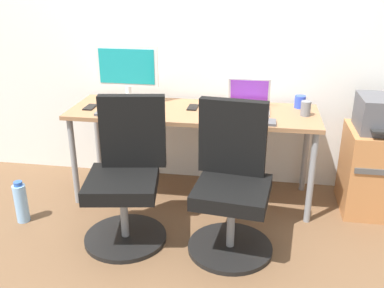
{
  "coord_description": "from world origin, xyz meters",
  "views": [
    {
      "loc": [
        0.48,
        -2.98,
        1.65
      ],
      "look_at": [
        0.0,
        -0.05,
        0.46
      ],
      "focal_mm": 40.2,
      "sensor_mm": 36.0,
      "label": 1
    }
  ],
  "objects_px": {
    "office_chair_right": "(232,186)",
    "office_chair_left": "(127,178)",
    "water_bottle_on_floor": "(21,202)",
    "desktop_monitor": "(127,70)",
    "coffee_mug": "(300,102)",
    "side_cabinet": "(377,171)",
    "open_laptop": "(248,102)"
  },
  "relations": [
    {
      "from": "office_chair_right",
      "to": "office_chair_left",
      "type": "bearing_deg",
      "value": -179.96
    },
    {
      "from": "water_bottle_on_floor",
      "to": "desktop_monitor",
      "type": "distance_m",
      "value": 1.24
    },
    {
      "from": "water_bottle_on_floor",
      "to": "coffee_mug",
      "type": "bearing_deg",
      "value": 21.4
    },
    {
      "from": "side_cabinet",
      "to": "coffee_mug",
      "type": "relative_size",
      "value": 6.79
    },
    {
      "from": "office_chair_left",
      "to": "desktop_monitor",
      "type": "height_order",
      "value": "desktop_monitor"
    },
    {
      "from": "office_chair_right",
      "to": "open_laptop",
      "type": "height_order",
      "value": "office_chair_right"
    },
    {
      "from": "office_chair_left",
      "to": "water_bottle_on_floor",
      "type": "relative_size",
      "value": 3.03
    },
    {
      "from": "office_chair_left",
      "to": "open_laptop",
      "type": "xyz_separation_m",
      "value": [
        0.73,
        0.69,
        0.34
      ]
    },
    {
      "from": "side_cabinet",
      "to": "open_laptop",
      "type": "height_order",
      "value": "open_laptop"
    },
    {
      "from": "office_chair_right",
      "to": "desktop_monitor",
      "type": "bearing_deg",
      "value": 139.16
    },
    {
      "from": "water_bottle_on_floor",
      "to": "open_laptop",
      "type": "distance_m",
      "value": 1.78
    },
    {
      "from": "office_chair_right",
      "to": "coffee_mug",
      "type": "relative_size",
      "value": 10.22
    },
    {
      "from": "side_cabinet",
      "to": "desktop_monitor",
      "type": "relative_size",
      "value": 1.3
    },
    {
      "from": "office_chair_left",
      "to": "office_chair_right",
      "type": "xyz_separation_m",
      "value": [
        0.68,
        0.0,
        0.0
      ]
    },
    {
      "from": "office_chair_left",
      "to": "coffee_mug",
      "type": "distance_m",
      "value": 1.4
    },
    {
      "from": "office_chair_left",
      "to": "desktop_monitor",
      "type": "bearing_deg",
      "value": 104.69
    },
    {
      "from": "office_chair_left",
      "to": "open_laptop",
      "type": "distance_m",
      "value": 1.07
    },
    {
      "from": "side_cabinet",
      "to": "open_laptop",
      "type": "distance_m",
      "value": 1.05
    },
    {
      "from": "desktop_monitor",
      "to": "open_laptop",
      "type": "relative_size",
      "value": 1.55
    },
    {
      "from": "water_bottle_on_floor",
      "to": "office_chair_right",
      "type": "bearing_deg",
      "value": -1.66
    },
    {
      "from": "water_bottle_on_floor",
      "to": "coffee_mug",
      "type": "xyz_separation_m",
      "value": [
        1.91,
        0.75,
        0.61
      ]
    },
    {
      "from": "water_bottle_on_floor",
      "to": "coffee_mug",
      "type": "relative_size",
      "value": 3.37
    },
    {
      "from": "office_chair_left",
      "to": "water_bottle_on_floor",
      "type": "xyz_separation_m",
      "value": [
        -0.8,
        0.04,
        -0.28
      ]
    },
    {
      "from": "office_chair_right",
      "to": "open_laptop",
      "type": "xyz_separation_m",
      "value": [
        0.06,
        0.69,
        0.34
      ]
    },
    {
      "from": "office_chair_right",
      "to": "water_bottle_on_floor",
      "type": "distance_m",
      "value": 1.5
    },
    {
      "from": "open_laptop",
      "to": "coffee_mug",
      "type": "distance_m",
      "value": 0.39
    },
    {
      "from": "office_chair_right",
      "to": "coffee_mug",
      "type": "height_order",
      "value": "office_chair_right"
    },
    {
      "from": "desktop_monitor",
      "to": "coffee_mug",
      "type": "bearing_deg",
      "value": 1.58
    },
    {
      "from": "water_bottle_on_floor",
      "to": "desktop_monitor",
      "type": "bearing_deg",
      "value": 49.82
    },
    {
      "from": "office_chair_left",
      "to": "coffee_mug",
      "type": "bearing_deg",
      "value": 35.48
    },
    {
      "from": "office_chair_left",
      "to": "open_laptop",
      "type": "bearing_deg",
      "value": 43.43
    },
    {
      "from": "office_chair_left",
      "to": "office_chair_right",
      "type": "bearing_deg",
      "value": 0.04
    }
  ]
}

